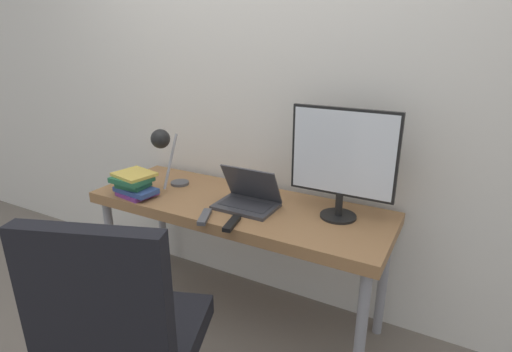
# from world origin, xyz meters

# --- Properties ---
(ground_plane) EXTENTS (12.00, 12.00, 0.00)m
(ground_plane) POSITION_xyz_m (0.00, 0.00, 0.00)
(ground_plane) COLOR #70665B
(wall_back) EXTENTS (8.00, 0.05, 2.60)m
(wall_back) POSITION_xyz_m (0.00, 0.64, 1.30)
(wall_back) COLOR silver
(wall_back) RESTS_ON ground_plane
(desk) EXTENTS (1.64, 0.57, 0.72)m
(desk) POSITION_xyz_m (0.00, 0.29, 0.65)
(desk) COLOR #996B42
(desk) RESTS_ON ground_plane
(laptop) EXTENTS (0.31, 0.22, 0.21)m
(laptop) POSITION_xyz_m (0.08, 0.26, 0.76)
(laptop) COLOR #38383D
(laptop) RESTS_ON desk
(monitor) EXTENTS (0.51, 0.18, 0.54)m
(monitor) POSITION_xyz_m (0.54, 0.37, 1.02)
(monitor) COLOR black
(monitor) RESTS_ON desk
(desk_lamp) EXTENTS (0.11, 0.25, 0.37)m
(desk_lamp) POSITION_xyz_m (-0.45, 0.24, 0.98)
(desk_lamp) COLOR #4C4C51
(desk_lamp) RESTS_ON desk
(office_chair) EXTENTS (0.66, 0.64, 1.03)m
(office_chair) POSITION_xyz_m (0.04, -0.61, 0.56)
(office_chair) COLOR black
(office_chair) RESTS_ON ground_plane
(book_stack) EXTENTS (0.27, 0.21, 0.13)m
(book_stack) POSITION_xyz_m (-0.55, 0.10, 0.78)
(book_stack) COLOR #753384
(book_stack) RESTS_ON desk
(tv_remote) EXTENTS (0.10, 0.17, 0.02)m
(tv_remote) POSITION_xyz_m (-0.03, 0.03, 0.73)
(tv_remote) COLOR #4C4C51
(tv_remote) RESTS_ON desk
(media_remote) EXTENTS (0.07, 0.16, 0.02)m
(media_remote) POSITION_xyz_m (0.12, 0.03, 0.73)
(media_remote) COLOR black
(media_remote) RESTS_ON desk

